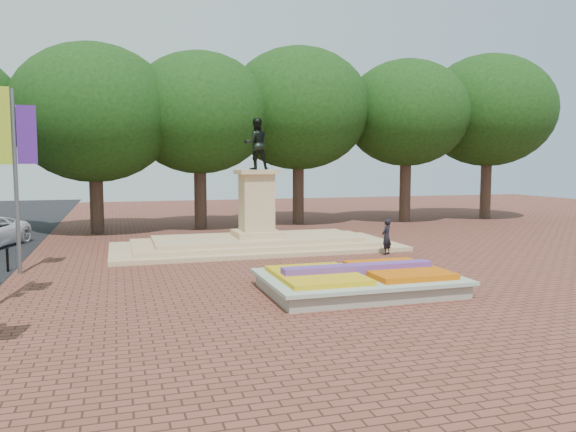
# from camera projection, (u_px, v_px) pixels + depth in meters

# --- Properties ---
(ground) EXTENTS (90.00, 90.00, 0.00)m
(ground) POSITION_uv_depth(u_px,v_px,m) (310.00, 281.00, 20.18)
(ground) COLOR brown
(ground) RESTS_ON ground
(flower_bed) EXTENTS (6.30, 4.30, 0.91)m
(flower_bed) POSITION_uv_depth(u_px,v_px,m) (359.00, 280.00, 18.54)
(flower_bed) COLOR gray
(flower_bed) RESTS_ON ground
(monument) EXTENTS (14.00, 6.00, 6.40)m
(monument) POSITION_uv_depth(u_px,v_px,m) (257.00, 231.00, 27.71)
(monument) COLOR tan
(monument) RESTS_ON ground
(tree_row_back) EXTENTS (44.80, 8.80, 10.43)m
(tree_row_back) POSITION_uv_depth(u_px,v_px,m) (254.00, 126.00, 37.36)
(tree_row_back) COLOR #36251D
(tree_row_back) RESTS_ON ground
(pedestrian) EXTENTS (0.72, 0.68, 1.66)m
(pedestrian) POSITION_uv_depth(u_px,v_px,m) (387.00, 237.00, 25.93)
(pedestrian) COLOR black
(pedestrian) RESTS_ON ground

